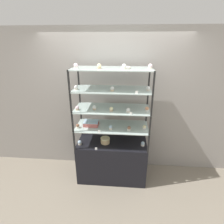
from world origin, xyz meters
name	(u,v)px	position (x,y,z in m)	size (l,w,h in m)	color
ground_plane	(112,176)	(0.00, 0.00, 0.00)	(20.00, 20.00, 0.00)	gray
back_wall	(114,103)	(0.00, 0.41, 1.30)	(8.00, 0.05, 2.60)	gray
display_base	(112,160)	(0.00, 0.00, 0.36)	(1.19, 0.54, 0.72)	black
display_riser_lower	(112,127)	(0.00, 0.00, 1.02)	(1.19, 0.54, 0.32)	black
display_riser_middle	(112,109)	(0.00, 0.00, 1.34)	(1.19, 0.54, 0.32)	black
display_riser_upper	(112,90)	(0.00, 0.00, 1.65)	(1.19, 0.54, 0.32)	black
display_riser_top	(112,69)	(0.00, 0.00, 1.97)	(1.19, 0.54, 0.32)	black
layer_cake_centerpiece	(105,140)	(-0.12, -0.02, 0.77)	(0.16, 0.16, 0.10)	#DBBC84
sheet_cake_frosted	(91,123)	(-0.35, 0.00, 1.08)	(0.25, 0.18, 0.07)	#C66660
cupcake_0	(80,143)	(-0.54, -0.11, 0.76)	(0.06, 0.06, 0.08)	beige
cupcake_1	(143,144)	(0.52, -0.06, 0.76)	(0.06, 0.06, 0.08)	white
price_tag_0	(96,149)	(-0.24, -0.25, 0.75)	(0.04, 0.00, 0.04)	white
cupcake_2	(78,126)	(-0.55, -0.11, 1.07)	(0.06, 0.06, 0.07)	beige
cupcake_3	(111,127)	(-0.01, -0.12, 1.07)	(0.06, 0.06, 0.07)	beige
cupcake_4	(129,128)	(0.28, -0.13, 1.07)	(0.06, 0.06, 0.07)	white
cupcake_5	(144,127)	(0.53, -0.07, 1.07)	(0.06, 0.06, 0.07)	white
price_tag_1	(99,131)	(-0.18, -0.25, 1.06)	(0.04, 0.00, 0.04)	white
cupcake_6	(77,108)	(-0.53, -0.12, 1.39)	(0.06, 0.06, 0.07)	#CCB28C
cupcake_7	(94,108)	(-0.27, -0.08, 1.39)	(0.06, 0.06, 0.07)	#CCB28C
cupcake_8	(111,109)	(0.00, -0.12, 1.39)	(0.06, 0.06, 0.07)	#CCB28C
cupcake_9	(128,110)	(0.26, -0.15, 1.39)	(0.06, 0.06, 0.07)	beige
cupcake_10	(147,109)	(0.55, -0.07, 1.39)	(0.06, 0.06, 0.07)	white
price_tag_2	(131,113)	(0.30, -0.25, 1.38)	(0.04, 0.00, 0.04)	white
cupcake_11	(76,87)	(-0.54, -0.07, 1.70)	(0.06, 0.06, 0.07)	beige
cupcake_12	(112,89)	(0.01, -0.11, 1.70)	(0.06, 0.06, 0.07)	#CCB28C
cupcake_13	(148,89)	(0.54, -0.05, 1.70)	(0.06, 0.06, 0.07)	beige
price_tag_3	(137,92)	(0.36, -0.25, 1.69)	(0.04, 0.00, 0.04)	white
cupcake_14	(76,66)	(-0.53, -0.04, 2.02)	(0.06, 0.06, 0.07)	white
cupcake_15	(99,66)	(-0.18, -0.08, 2.02)	(0.06, 0.06, 0.07)	#CCB28C
cupcake_16	(124,67)	(0.18, -0.08, 2.02)	(0.06, 0.06, 0.07)	beige
cupcake_17	(150,66)	(0.55, -0.04, 2.02)	(0.06, 0.06, 0.07)	beige
price_tag_4	(128,69)	(0.23, -0.25, 2.01)	(0.04, 0.00, 0.04)	white
donut_glazed	(126,67)	(0.21, -0.03, 2.00)	(0.13, 0.13, 0.03)	#EFE5CC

